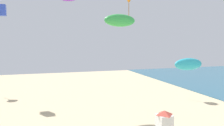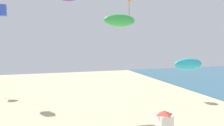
{
  "view_description": "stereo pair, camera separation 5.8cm",
  "coord_description": "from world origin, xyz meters",
  "px_view_note": "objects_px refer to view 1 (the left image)",
  "views": [
    {
      "loc": [
        -0.54,
        0.24,
        8.05
      ],
      "look_at": [
        5.55,
        19.74,
        6.13
      ],
      "focal_mm": 36.34,
      "sensor_mm": 36.0,
      "label": 1
    },
    {
      "loc": [
        -0.48,
        0.22,
        8.05
      ],
      "look_at": [
        5.55,
        19.74,
        6.13
      ],
      "focal_mm": 36.34,
      "sensor_mm": 36.0,
      "label": 2
    }
  ],
  "objects_px": {
    "kite_green_parafoil": "(120,20)",
    "kite_blue_box": "(2,10)",
    "lifeguard_stand": "(164,119)",
    "kite_cyan_parafoil": "(188,64)"
  },
  "relations": [
    {
      "from": "lifeguard_stand",
      "to": "kite_green_parafoil",
      "type": "relative_size",
      "value": 0.97
    },
    {
      "from": "kite_green_parafoil",
      "to": "kite_blue_box",
      "type": "height_order",
      "value": "kite_blue_box"
    },
    {
      "from": "kite_cyan_parafoil",
      "to": "kite_blue_box",
      "type": "bearing_deg",
      "value": 128.35
    },
    {
      "from": "lifeguard_stand",
      "to": "kite_green_parafoil",
      "type": "xyz_separation_m",
      "value": [
        -3.14,
        1.98,
        7.95
      ]
    },
    {
      "from": "lifeguard_stand",
      "to": "kite_cyan_parafoil",
      "type": "height_order",
      "value": "kite_cyan_parafoil"
    },
    {
      "from": "lifeguard_stand",
      "to": "kite_green_parafoil",
      "type": "distance_m",
      "value": 8.77
    },
    {
      "from": "lifeguard_stand",
      "to": "kite_cyan_parafoil",
      "type": "distance_m",
      "value": 4.8
    },
    {
      "from": "lifeguard_stand",
      "to": "kite_green_parafoil",
      "type": "height_order",
      "value": "kite_green_parafoil"
    },
    {
      "from": "lifeguard_stand",
      "to": "kite_cyan_parafoil",
      "type": "bearing_deg",
      "value": -35.13
    },
    {
      "from": "lifeguard_stand",
      "to": "kite_blue_box",
      "type": "xyz_separation_m",
      "value": [
        -14.4,
        19.52,
        10.61
      ]
    }
  ]
}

